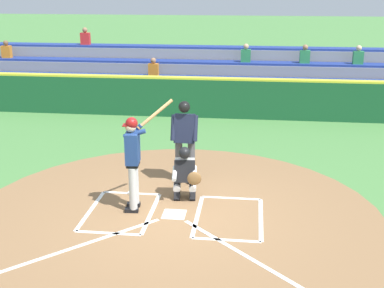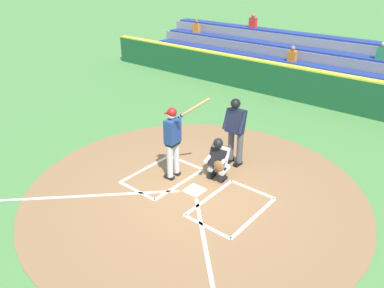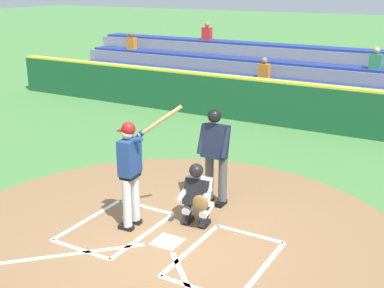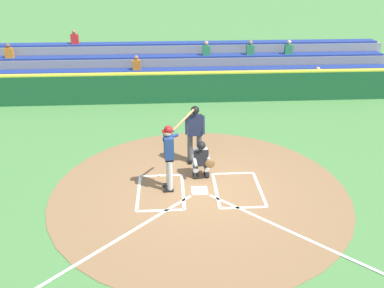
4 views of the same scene
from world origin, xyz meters
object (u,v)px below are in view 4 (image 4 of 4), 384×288
object	(u,v)px
plate_umpire	(195,130)
catcher	(202,159)
baseball	(160,175)
batter	(169,153)

from	to	relation	value
plate_umpire	catcher	bearing A→B (deg)	98.28
baseball	catcher	bearing A→B (deg)	176.01
batter	catcher	distance (m)	1.22
plate_umpire	baseball	xyz separation A→B (m)	(1.07, 0.82, -1.04)
batter	catcher	world-z (taller)	batter
catcher	baseball	distance (m)	1.33
catcher	baseball	size ratio (longest dim) A/B	15.27
plate_umpire	batter	bearing A→B (deg)	62.98
batter	catcher	xyz separation A→B (m)	(-0.91, -0.62, -0.51)
batter	baseball	bearing A→B (deg)	-67.56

